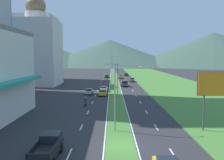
# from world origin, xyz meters

# --- Properties ---
(ground_plane) EXTENTS (600.00, 600.00, 0.00)m
(ground_plane) POSITION_xyz_m (0.00, 0.00, 0.00)
(ground_plane) COLOR #2D2D30
(grass_median) EXTENTS (3.20, 240.00, 0.06)m
(grass_median) POSITION_xyz_m (0.00, 60.00, 0.03)
(grass_median) COLOR #477F33
(grass_median) RESTS_ON ground_plane
(grass_verge_right) EXTENTS (24.00, 240.00, 0.06)m
(grass_verge_right) POSITION_xyz_m (20.60, 60.00, 0.03)
(grass_verge_right) COLOR #477F33
(grass_verge_right) RESTS_ON ground_plane
(lane_dash_left_2) EXTENTS (0.16, 2.80, 0.01)m
(lane_dash_left_2) POSITION_xyz_m (-5.10, -2.12, 0.01)
(lane_dash_left_2) COLOR silver
(lane_dash_left_2) RESTS_ON ground_plane
(lane_dash_left_3) EXTENTS (0.16, 2.80, 0.01)m
(lane_dash_left_3) POSITION_xyz_m (-5.10, 6.82, 0.01)
(lane_dash_left_3) COLOR silver
(lane_dash_left_3) RESTS_ON ground_plane
(lane_dash_left_4) EXTENTS (0.16, 2.80, 0.01)m
(lane_dash_left_4) POSITION_xyz_m (-5.10, 15.76, 0.01)
(lane_dash_left_4) COLOR silver
(lane_dash_left_4) RESTS_ON ground_plane
(lane_dash_left_5) EXTENTS (0.16, 2.80, 0.01)m
(lane_dash_left_5) POSITION_xyz_m (-5.10, 24.70, 0.01)
(lane_dash_left_5) COLOR silver
(lane_dash_left_5) RESTS_ON ground_plane
(lane_dash_left_6) EXTENTS (0.16, 2.80, 0.01)m
(lane_dash_left_6) POSITION_xyz_m (-5.10, 33.65, 0.01)
(lane_dash_left_6) COLOR silver
(lane_dash_left_6) RESTS_ON ground_plane
(lane_dash_left_7) EXTENTS (0.16, 2.80, 0.01)m
(lane_dash_left_7) POSITION_xyz_m (-5.10, 42.59, 0.01)
(lane_dash_left_7) COLOR silver
(lane_dash_left_7) RESTS_ON ground_plane
(lane_dash_left_8) EXTENTS (0.16, 2.80, 0.01)m
(lane_dash_left_8) POSITION_xyz_m (-5.10, 51.53, 0.01)
(lane_dash_left_8) COLOR silver
(lane_dash_left_8) RESTS_ON ground_plane
(lane_dash_left_9) EXTENTS (0.16, 2.80, 0.01)m
(lane_dash_left_9) POSITION_xyz_m (-5.10, 60.47, 0.01)
(lane_dash_left_9) COLOR silver
(lane_dash_left_9) RESTS_ON ground_plane
(lane_dash_left_10) EXTENTS (0.16, 2.80, 0.01)m
(lane_dash_left_10) POSITION_xyz_m (-5.10, 69.41, 0.01)
(lane_dash_left_10) COLOR silver
(lane_dash_left_10) RESTS_ON ground_plane
(lane_dash_left_11) EXTENTS (0.16, 2.80, 0.01)m
(lane_dash_left_11) POSITION_xyz_m (-5.10, 78.35, 0.01)
(lane_dash_left_11) COLOR silver
(lane_dash_left_11) RESTS_ON ground_plane
(lane_dash_left_12) EXTENTS (0.16, 2.80, 0.01)m
(lane_dash_left_12) POSITION_xyz_m (-5.10, 87.29, 0.01)
(lane_dash_left_12) COLOR silver
(lane_dash_left_12) RESTS_ON ground_plane
(lane_dash_left_13) EXTENTS (0.16, 2.80, 0.01)m
(lane_dash_left_13) POSITION_xyz_m (-5.10, 96.23, 0.01)
(lane_dash_left_13) COLOR silver
(lane_dash_left_13) RESTS_ON ground_plane
(lane_dash_left_14) EXTENTS (0.16, 2.80, 0.01)m
(lane_dash_left_14) POSITION_xyz_m (-5.10, 105.17, 0.01)
(lane_dash_left_14) COLOR silver
(lane_dash_left_14) RESTS_ON ground_plane
(lane_dash_left_15) EXTENTS (0.16, 2.80, 0.01)m
(lane_dash_left_15) POSITION_xyz_m (-5.10, 114.11, 0.01)
(lane_dash_left_15) COLOR silver
(lane_dash_left_15) RESTS_ON ground_plane
(lane_dash_right_2) EXTENTS (0.16, 2.80, 0.01)m
(lane_dash_right_2) POSITION_xyz_m (5.10, -2.12, 0.01)
(lane_dash_right_2) COLOR silver
(lane_dash_right_2) RESTS_ON ground_plane
(lane_dash_right_3) EXTENTS (0.16, 2.80, 0.01)m
(lane_dash_right_3) POSITION_xyz_m (5.10, 6.82, 0.01)
(lane_dash_right_3) COLOR silver
(lane_dash_right_3) RESTS_ON ground_plane
(lane_dash_right_4) EXTENTS (0.16, 2.80, 0.01)m
(lane_dash_right_4) POSITION_xyz_m (5.10, 15.76, 0.01)
(lane_dash_right_4) COLOR silver
(lane_dash_right_4) RESTS_ON ground_plane
(lane_dash_right_5) EXTENTS (0.16, 2.80, 0.01)m
(lane_dash_right_5) POSITION_xyz_m (5.10, 24.70, 0.01)
(lane_dash_right_5) COLOR silver
(lane_dash_right_5) RESTS_ON ground_plane
(lane_dash_right_6) EXTENTS (0.16, 2.80, 0.01)m
(lane_dash_right_6) POSITION_xyz_m (5.10, 33.65, 0.01)
(lane_dash_right_6) COLOR silver
(lane_dash_right_6) RESTS_ON ground_plane
(lane_dash_right_7) EXTENTS (0.16, 2.80, 0.01)m
(lane_dash_right_7) POSITION_xyz_m (5.10, 42.59, 0.01)
(lane_dash_right_7) COLOR silver
(lane_dash_right_7) RESTS_ON ground_plane
(lane_dash_right_8) EXTENTS (0.16, 2.80, 0.01)m
(lane_dash_right_8) POSITION_xyz_m (5.10, 51.53, 0.01)
(lane_dash_right_8) COLOR silver
(lane_dash_right_8) RESTS_ON ground_plane
(lane_dash_right_9) EXTENTS (0.16, 2.80, 0.01)m
(lane_dash_right_9) POSITION_xyz_m (5.10, 60.47, 0.01)
(lane_dash_right_9) COLOR silver
(lane_dash_right_9) RESTS_ON ground_plane
(lane_dash_right_10) EXTENTS (0.16, 2.80, 0.01)m
(lane_dash_right_10) POSITION_xyz_m (5.10, 69.41, 0.01)
(lane_dash_right_10) COLOR silver
(lane_dash_right_10) RESTS_ON ground_plane
(lane_dash_right_11) EXTENTS (0.16, 2.80, 0.01)m
(lane_dash_right_11) POSITION_xyz_m (5.10, 78.35, 0.01)
(lane_dash_right_11) COLOR silver
(lane_dash_right_11) RESTS_ON ground_plane
(lane_dash_right_12) EXTENTS (0.16, 2.80, 0.01)m
(lane_dash_right_12) POSITION_xyz_m (5.10, 87.29, 0.01)
(lane_dash_right_12) COLOR silver
(lane_dash_right_12) RESTS_ON ground_plane
(lane_dash_right_13) EXTENTS (0.16, 2.80, 0.01)m
(lane_dash_right_13) POSITION_xyz_m (5.10, 96.23, 0.01)
(lane_dash_right_13) COLOR silver
(lane_dash_right_13) RESTS_ON ground_plane
(lane_dash_right_14) EXTENTS (0.16, 2.80, 0.01)m
(lane_dash_right_14) POSITION_xyz_m (5.10, 105.17, 0.01)
(lane_dash_right_14) COLOR silver
(lane_dash_right_14) RESTS_ON ground_plane
(lane_dash_right_15) EXTENTS (0.16, 2.80, 0.01)m
(lane_dash_right_15) POSITION_xyz_m (5.10, 114.11, 0.01)
(lane_dash_right_15) COLOR silver
(lane_dash_right_15) RESTS_ON ground_plane
(edge_line_median_left) EXTENTS (0.16, 240.00, 0.01)m
(edge_line_median_left) POSITION_xyz_m (-1.75, 60.00, 0.01)
(edge_line_median_left) COLOR silver
(edge_line_median_left) RESTS_ON ground_plane
(edge_line_median_right) EXTENTS (0.16, 240.00, 0.01)m
(edge_line_median_right) POSITION_xyz_m (1.75, 60.00, 0.01)
(edge_line_median_right) COLOR silver
(edge_line_median_right) RESTS_ON ground_plane
(domed_building) EXTENTS (14.96, 14.96, 30.39)m
(domed_building) POSITION_xyz_m (-26.89, 57.27, 12.35)
(domed_building) COLOR silver
(domed_building) RESTS_ON ground_plane
(midrise_colored) EXTENTS (15.88, 15.88, 26.68)m
(midrise_colored) POSITION_xyz_m (-32.78, 75.20, 13.34)
(midrise_colored) COLOR beige
(midrise_colored) RESTS_ON ground_plane
(hill_far_left) EXTENTS (224.35, 224.35, 37.71)m
(hill_far_left) POSITION_xyz_m (-117.95, 270.99, 18.86)
(hill_far_left) COLOR #3D5647
(hill_far_left) RESTS_ON ground_plane
(hill_far_center) EXTENTS (176.65, 176.65, 31.82)m
(hill_far_center) POSITION_xyz_m (-4.06, 269.86, 15.91)
(hill_far_center) COLOR #3D5647
(hill_far_center) RESTS_ON ground_plane
(hill_far_right) EXTENTS (198.44, 198.44, 39.70)m
(hill_far_right) POSITION_xyz_m (119.15, 256.58, 19.85)
(hill_far_right) COLOR #3D5647
(hill_far_right) RESTS_ON ground_plane
(street_lamp_near) EXTENTS (3.48, 0.28, 8.61)m
(street_lamp_near) POSITION_xyz_m (-0.11, 5.08, 5.05)
(street_lamp_near) COLOR #99999E
(street_lamp_near) RESTS_ON ground_plane
(street_lamp_mid) EXTENTS (3.36, 0.46, 8.10)m
(street_lamp_mid) POSITION_xyz_m (-0.01, 30.91, 4.77)
(street_lamp_mid) COLOR #99999E
(street_lamp_mid) RESTS_ON ground_plane
(street_lamp_far) EXTENTS (2.93, 0.43, 10.24)m
(street_lamp_far) POSITION_xyz_m (-0.64, 56.66, 5.83)
(street_lamp_far) COLOR #99999E
(street_lamp_far) RESTS_ON ground_plane
(billboard_roadside) EXTENTS (5.90, 0.28, 7.70)m
(billboard_roadside) POSITION_xyz_m (12.90, 5.28, 5.83)
(billboard_roadside) COLOR #4C4C51
(billboard_roadside) RESTS_ON ground_plane
(car_1) EXTENTS (1.89, 4.23, 1.51)m
(car_1) POSITION_xyz_m (3.25, 82.04, 0.78)
(car_1) COLOR #C6842D
(car_1) RESTS_ON ground_plane
(car_2) EXTENTS (1.95, 4.34, 1.39)m
(car_2) POSITION_xyz_m (-3.38, 86.42, 0.72)
(car_2) COLOR #0C5128
(car_2) RESTS_ON ground_plane
(car_3) EXTENTS (2.04, 4.48, 1.35)m
(car_3) POSITION_xyz_m (6.73, 99.77, 0.71)
(car_3) COLOR #0C5128
(car_3) RESTS_ON ground_plane
(car_4) EXTENTS (2.00, 4.51, 1.47)m
(car_4) POSITION_xyz_m (-3.19, 33.98, 0.77)
(car_4) COLOR yellow
(car_4) RESTS_ON ground_plane
(car_6) EXTENTS (1.98, 4.75, 1.50)m
(car_6) POSITION_xyz_m (-3.17, 41.03, 0.77)
(car_6) COLOR silver
(car_6) RESTS_ON ground_plane
(car_7) EXTENTS (1.92, 4.33, 1.45)m
(car_7) POSITION_xyz_m (-6.87, 36.02, 0.75)
(car_7) COLOR #B2B2B7
(car_7) RESTS_ON ground_plane
(car_8) EXTENTS (1.95, 4.09, 1.61)m
(car_8) POSITION_xyz_m (7.03, 67.66, 0.81)
(car_8) COLOR slate
(car_8) RESTS_ON ground_plane
(pickup_truck_0) EXTENTS (2.18, 5.40, 2.00)m
(pickup_truck_0) POSITION_xyz_m (-6.97, -2.93, 0.98)
(pickup_truck_0) COLOR black
(pickup_truck_0) RESTS_ON ground_plane
(pickup_truck_1) EXTENTS (2.18, 5.40, 2.00)m
(pickup_truck_1) POSITION_xyz_m (3.21, 52.64, 0.98)
(pickup_truck_1) COLOR #515459
(pickup_truck_1) RESTS_ON ground_plane
(motorcycle_rider) EXTENTS (0.36, 2.00, 1.80)m
(motorcycle_rider) POSITION_xyz_m (-6.09, 20.78, 0.75)
(motorcycle_rider) COLOR black
(motorcycle_rider) RESTS_ON ground_plane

